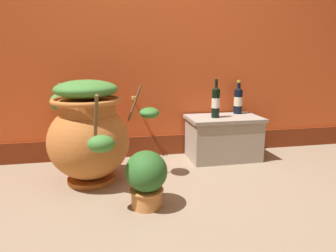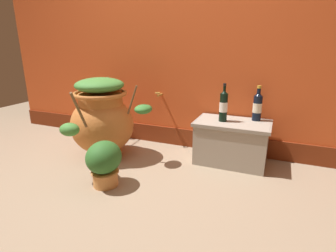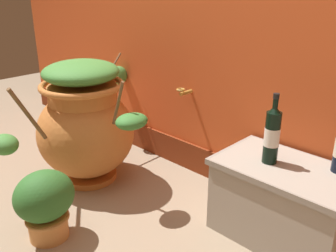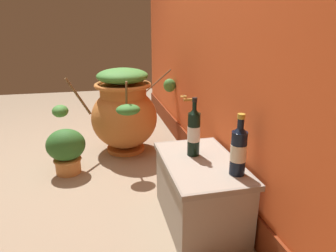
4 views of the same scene
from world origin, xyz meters
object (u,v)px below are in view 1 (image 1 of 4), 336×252
(potted_shrub, at_px, (146,177))
(wine_bottle_middle, at_px, (216,101))
(terracotta_urn, at_px, (89,133))
(wine_bottle_left, at_px, (238,99))

(potted_shrub, bearing_deg, wine_bottle_middle, 47.19)
(terracotta_urn, relative_size, wine_bottle_middle, 3.36)
(terracotta_urn, xyz_separation_m, wine_bottle_middle, (1.11, 0.31, 0.16))
(wine_bottle_middle, distance_m, potted_shrub, 1.15)
(terracotta_urn, relative_size, wine_bottle_left, 3.62)
(wine_bottle_left, xyz_separation_m, potted_shrub, (-1.03, -0.95, -0.34))
(wine_bottle_left, bearing_deg, potted_shrub, -137.26)
(potted_shrub, bearing_deg, terracotta_urn, 126.04)
(wine_bottle_middle, xyz_separation_m, potted_shrub, (-0.75, -0.81, -0.35))
(wine_bottle_middle, bearing_deg, terracotta_urn, -164.36)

